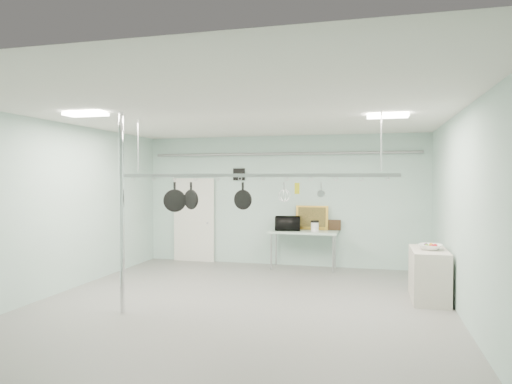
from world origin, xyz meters
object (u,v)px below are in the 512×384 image
(pot_rack, at_px, (251,174))
(skillet_left, at_px, (175,197))
(skillet_mid, at_px, (191,196))
(side_cabinet, at_px, (429,275))
(fruit_bowl, at_px, (430,247))
(chrome_pole, at_px, (122,213))
(microwave, at_px, (288,223))
(prep_table, at_px, (303,234))
(coffee_canister, at_px, (315,227))
(skillet_right, at_px, (243,195))

(pot_rack, xyz_separation_m, skillet_left, (-1.40, 0.00, -0.41))
(pot_rack, height_order, skillet_mid, pot_rack)
(side_cabinet, height_order, fruit_bowl, fruit_bowl)
(chrome_pole, bearing_deg, microwave, 65.56)
(chrome_pole, relative_size, prep_table, 2.00)
(skillet_left, xyz_separation_m, skillet_mid, (0.31, 0.00, 0.02))
(chrome_pole, xyz_separation_m, skillet_mid, (0.81, 0.90, 0.25))
(pot_rack, height_order, microwave, pot_rack)
(pot_rack, bearing_deg, coffee_canister, 78.05)
(side_cabinet, xyz_separation_m, pot_rack, (-2.95, -1.10, 1.78))
(chrome_pole, height_order, microwave, chrome_pole)
(coffee_canister, relative_size, skillet_mid, 0.46)
(prep_table, height_order, fruit_bowl, fruit_bowl)
(chrome_pole, relative_size, coffee_canister, 14.65)
(fruit_bowl, bearing_deg, skillet_mid, -165.57)
(pot_rack, height_order, skillet_left, pot_rack)
(chrome_pole, height_order, prep_table, chrome_pole)
(chrome_pole, relative_size, fruit_bowl, 8.07)
(microwave, height_order, skillet_right, skillet_right)
(pot_rack, relative_size, skillet_mid, 10.05)
(skillet_left, bearing_deg, pot_rack, -16.39)
(microwave, distance_m, fruit_bowl, 3.72)
(coffee_canister, xyz_separation_m, fruit_bowl, (2.28, -2.17, -0.07))
(coffee_canister, distance_m, fruit_bowl, 3.15)
(fruit_bowl, bearing_deg, prep_table, 138.60)
(coffee_canister, xyz_separation_m, skillet_left, (-2.07, -3.21, 0.81))
(fruit_bowl, relative_size, skillet_right, 0.90)
(prep_table, xyz_separation_m, coffee_canister, (0.28, -0.09, 0.18))
(coffee_canister, xyz_separation_m, skillet_right, (-0.83, -3.21, 0.85))
(prep_table, distance_m, pot_rack, 3.61)
(pot_rack, height_order, fruit_bowl, pot_rack)
(fruit_bowl, bearing_deg, skillet_right, -161.49)
(skillet_right, bearing_deg, fruit_bowl, 30.23)
(coffee_canister, distance_m, skillet_left, 3.91)
(chrome_pole, xyz_separation_m, coffee_canister, (2.58, 4.11, -0.59))
(chrome_pole, height_order, skillet_left, chrome_pole)
(pot_rack, bearing_deg, chrome_pole, -154.65)
(prep_table, xyz_separation_m, pot_rack, (-0.40, -3.30, 1.40))
(microwave, distance_m, coffee_canister, 0.67)
(microwave, bearing_deg, skillet_mid, 62.61)
(coffee_canister, xyz_separation_m, skillet_mid, (-1.77, -3.21, 0.83))
(prep_table, height_order, skillet_left, skillet_left)
(coffee_canister, bearing_deg, chrome_pole, -122.12)
(skillet_mid, xyz_separation_m, skillet_right, (0.94, 0.00, 0.02))
(pot_rack, xyz_separation_m, coffee_canister, (0.68, 3.21, -1.22))
(skillet_left, bearing_deg, side_cabinet, -2.18)
(side_cabinet, bearing_deg, microwave, 142.84)
(skillet_mid, bearing_deg, microwave, 97.89)
(side_cabinet, height_order, pot_rack, pot_rack)
(skillet_right, bearing_deg, microwave, 98.79)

